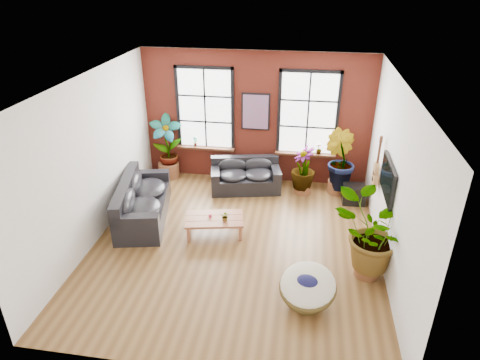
# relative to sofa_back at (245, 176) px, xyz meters

# --- Properties ---
(room) EXTENTS (6.04, 6.54, 3.54)m
(room) POSITION_rel_sofa_back_xyz_m (0.17, -2.43, 1.37)
(room) COLOR brown
(room) RESTS_ON ground
(sofa_back) EXTENTS (1.94, 1.23, 0.83)m
(sofa_back) POSITION_rel_sofa_back_xyz_m (0.00, 0.00, 0.00)
(sofa_back) COLOR black
(sofa_back) RESTS_ON ground
(sofa_left) EXTENTS (1.47, 2.54, 0.94)m
(sofa_left) POSITION_rel_sofa_back_xyz_m (-2.19, -1.86, 0.05)
(sofa_left) COLOR black
(sofa_left) RESTS_ON ground
(coffee_table) EXTENTS (1.38, 0.95, 0.49)m
(coffee_table) POSITION_rel_sofa_back_xyz_m (-0.36, -2.23, -0.02)
(coffee_table) COLOR brown
(coffee_table) RESTS_ON ground
(papasan_chair) EXTENTS (1.19, 1.20, 0.75)m
(papasan_chair) POSITION_rel_sofa_back_xyz_m (1.70, -4.16, 0.01)
(papasan_chair) COLOR #4F3F1C
(papasan_chair) RESTS_ON ground
(poster) EXTENTS (0.74, 0.06, 0.98)m
(poster) POSITION_rel_sofa_back_xyz_m (0.17, 0.61, 1.58)
(poster) COLOR black
(poster) RESTS_ON room
(tv_wall_unit) EXTENTS (0.13, 1.86, 1.20)m
(tv_wall_unit) POSITION_rel_sofa_back_xyz_m (3.10, -1.98, 1.17)
(tv_wall_unit) COLOR black
(tv_wall_unit) RESTS_ON room
(media_box) EXTENTS (0.57, 0.48, 0.46)m
(media_box) POSITION_rel_sofa_back_xyz_m (2.79, -0.31, -0.14)
(media_box) COLOR black
(media_box) RESTS_ON ground
(pot_back_left) EXTENTS (0.65, 0.65, 0.42)m
(pot_back_left) POSITION_rel_sofa_back_xyz_m (-2.23, 0.38, -0.16)
(pot_back_left) COLOR brown
(pot_back_left) RESTS_ON ground
(pot_back_right) EXTENTS (0.61, 0.61, 0.34)m
(pot_back_right) POSITION_rel_sofa_back_xyz_m (2.39, 0.16, -0.20)
(pot_back_right) COLOR brown
(pot_back_right) RESTS_ON ground
(pot_right_wall) EXTENTS (0.49, 0.49, 0.35)m
(pot_right_wall) POSITION_rel_sofa_back_xyz_m (2.83, -3.16, -0.20)
(pot_right_wall) COLOR brown
(pot_right_wall) RESTS_ON ground
(pot_mid) EXTENTS (0.51, 0.51, 0.32)m
(pot_mid) POSITION_rel_sofa_back_xyz_m (1.52, 0.02, -0.21)
(pot_mid) COLOR brown
(pot_mid) RESTS_ON ground
(floor_plant_back_left) EXTENTS (0.98, 0.77, 1.65)m
(floor_plant_back_left) POSITION_rel_sofa_back_xyz_m (-2.24, 0.39, 0.60)
(floor_plant_back_left) COLOR #195115
(floor_plant_back_left) RESTS_ON ground
(floor_plant_back_right) EXTENTS (1.07, 1.08, 1.53)m
(floor_plant_back_right) POSITION_rel_sofa_back_xyz_m (2.38, 0.19, 0.54)
(floor_plant_back_right) COLOR #195115
(floor_plant_back_right) RESTS_ON ground
(floor_plant_right_wall) EXTENTS (1.52, 1.37, 1.51)m
(floor_plant_right_wall) POSITION_rel_sofa_back_xyz_m (2.80, -3.18, 0.54)
(floor_plant_right_wall) COLOR #195115
(floor_plant_right_wall) RESTS_ON ground
(floor_plant_mid) EXTENTS (0.83, 0.83, 1.14)m
(floor_plant_mid) POSITION_rel_sofa_back_xyz_m (1.50, 0.02, 0.34)
(floor_plant_mid) COLOR #195115
(floor_plant_mid) RESTS_ON ground
(table_plant) EXTENTS (0.21, 0.19, 0.23)m
(table_plant) POSITION_rel_sofa_back_xyz_m (-0.10, -2.31, 0.14)
(table_plant) COLOR #195115
(table_plant) RESTS_ON coffee_table
(sill_plant_left) EXTENTS (0.17, 0.17, 0.27)m
(sill_plant_left) POSITION_rel_sofa_back_xyz_m (-1.48, 0.56, 0.66)
(sill_plant_left) COLOR #195115
(sill_plant_left) RESTS_ON room
(sill_plant_right) EXTENTS (0.19, 0.19, 0.27)m
(sill_plant_right) POSITION_rel_sofa_back_xyz_m (1.87, 0.56, 0.66)
(sill_plant_right) COLOR #195115
(sill_plant_right) RESTS_ON room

